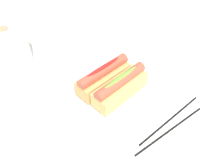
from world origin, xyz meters
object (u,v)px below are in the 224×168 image
hotdog_back (104,77)px  water_glass (59,161)px  chopstick_near (170,119)px  paper_towel_roll (10,49)px  hotdog_front (121,87)px  chopstick_far (170,130)px  serving_bowl (112,94)px

hotdog_back → water_glass: size_ratio=1.75×
chopstick_near → water_glass: bearing=166.5°
hotdog_back → paper_towel_roll: bearing=99.0°
hotdog_front → chopstick_near: bearing=-79.3°
hotdog_back → chopstick_far: (-0.01, -0.20, -0.06)m
serving_bowl → water_glass: water_glass is taller
hotdog_back → chopstick_near: hotdog_back is taller
water_glass → paper_towel_roll: (0.18, 0.34, 0.02)m
hotdog_back → hotdog_front: bearing=-99.1°
hotdog_front → hotdog_back: size_ratio=1.00×
serving_bowl → paper_towel_roll: bearing=97.5°
serving_bowl → chopstick_far: size_ratio=1.25×
serving_bowl → water_glass: size_ratio=3.04×
serving_bowl → chopstick_near: size_ratio=1.25×
serving_bowl → chopstick_far: serving_bowl is taller
hotdog_front → chopstick_far: 0.15m
hotdog_front → hotdog_back: bearing=80.9°
serving_bowl → chopstick_near: bearing=-82.7°
hotdog_front → chopstick_far: hotdog_front is taller
hotdog_front → paper_towel_roll: (-0.04, 0.35, 0.00)m
hotdog_back → chopstick_far: size_ratio=0.72×
paper_towel_roll → chopstick_far: size_ratio=0.61×
serving_bowl → hotdog_back: size_ratio=1.74×
chopstick_near → hotdog_front: bearing=117.0°
serving_bowl → hotdog_front: bearing=-99.1°
hotdog_front → water_glass: (-0.22, 0.01, -0.02)m
paper_towel_roll → hotdog_front: bearing=-83.7°
water_glass → hotdog_back: bearing=11.5°
chopstick_far → hotdog_back: bearing=106.6°
paper_towel_roll → chopstick_near: size_ratio=0.61×
serving_bowl → chopstick_far: (-0.01, -0.17, -0.02)m
hotdog_back → water_glass: (-0.22, -0.05, -0.02)m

